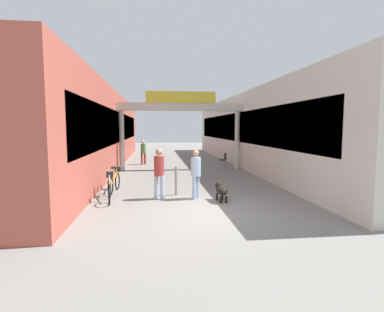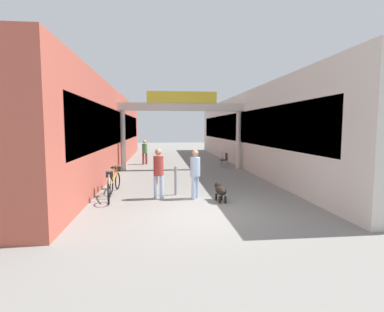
{
  "view_description": "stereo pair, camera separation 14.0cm",
  "coord_description": "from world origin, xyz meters",
  "px_view_note": "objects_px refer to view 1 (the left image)",
  "views": [
    {
      "loc": [
        -1.45,
        -8.28,
        2.45
      ],
      "look_at": [
        0.0,
        3.61,
        1.3
      ],
      "focal_mm": 28.0,
      "sensor_mm": 36.0,
      "label": 1
    },
    {
      "loc": [
        -1.31,
        -8.3,
        2.45
      ],
      "look_at": [
        0.0,
        3.61,
        1.3
      ],
      "focal_mm": 28.0,
      "sensor_mm": 36.0,
      "label": 2
    }
  ],
  "objects_px": {
    "pedestrian_companion": "(159,170)",
    "bicycle_orange_second": "(115,180)",
    "pedestrian_carrying_crate": "(143,151)",
    "dog_on_leash": "(221,190)",
    "bollard_post_metal": "(176,180)",
    "pedestrian_with_dog": "(196,171)",
    "cafe_chair_black_nearer": "(224,159)",
    "cafe_chair_aluminium_farther": "(222,157)",
    "bicycle_silver_nearest": "(110,187)"
  },
  "relations": [
    {
      "from": "bollard_post_metal",
      "to": "cafe_chair_aluminium_farther",
      "type": "bearing_deg",
      "value": 66.86
    },
    {
      "from": "pedestrian_companion",
      "to": "cafe_chair_aluminium_farther",
      "type": "relative_size",
      "value": 1.95
    },
    {
      "from": "pedestrian_companion",
      "to": "pedestrian_carrying_crate",
      "type": "bearing_deg",
      "value": 95.41
    },
    {
      "from": "pedestrian_with_dog",
      "to": "bollard_post_metal",
      "type": "xyz_separation_m",
      "value": [
        -0.63,
        0.65,
        -0.42
      ]
    },
    {
      "from": "bicycle_orange_second",
      "to": "cafe_chair_aluminium_farther",
      "type": "distance_m",
      "value": 9.59
    },
    {
      "from": "pedestrian_with_dog",
      "to": "pedestrian_carrying_crate",
      "type": "xyz_separation_m",
      "value": [
        -2.17,
        9.92,
        -0.05
      ]
    },
    {
      "from": "pedestrian_with_dog",
      "to": "pedestrian_carrying_crate",
      "type": "bearing_deg",
      "value": 102.35
    },
    {
      "from": "bicycle_silver_nearest",
      "to": "pedestrian_carrying_crate",
      "type": "bearing_deg",
      "value": 85.69
    },
    {
      "from": "pedestrian_with_dog",
      "to": "cafe_chair_black_nearer",
      "type": "relative_size",
      "value": 1.9
    },
    {
      "from": "dog_on_leash",
      "to": "bicycle_orange_second",
      "type": "relative_size",
      "value": 0.49
    },
    {
      "from": "pedestrian_with_dog",
      "to": "bicycle_orange_second",
      "type": "height_order",
      "value": "pedestrian_with_dog"
    },
    {
      "from": "pedestrian_with_dog",
      "to": "bicycle_silver_nearest",
      "type": "xyz_separation_m",
      "value": [
        -2.91,
        0.14,
        -0.53
      ]
    },
    {
      "from": "dog_on_leash",
      "to": "cafe_chair_aluminium_farther",
      "type": "relative_size",
      "value": 0.93
    },
    {
      "from": "cafe_chair_black_nearer",
      "to": "cafe_chair_aluminium_farther",
      "type": "relative_size",
      "value": 1.0
    },
    {
      "from": "pedestrian_companion",
      "to": "bicycle_orange_second",
      "type": "xyz_separation_m",
      "value": [
        -1.67,
        1.39,
        -0.56
      ]
    },
    {
      "from": "pedestrian_companion",
      "to": "cafe_chair_aluminium_farther",
      "type": "bearing_deg",
      "value": 64.8
    },
    {
      "from": "pedestrian_companion",
      "to": "bicycle_silver_nearest",
      "type": "xyz_separation_m",
      "value": [
        -1.66,
        0.01,
        -0.56
      ]
    },
    {
      "from": "pedestrian_companion",
      "to": "bicycle_orange_second",
      "type": "bearing_deg",
      "value": 140.24
    },
    {
      "from": "bollard_post_metal",
      "to": "dog_on_leash",
      "type": "bearing_deg",
      "value": -37.71
    },
    {
      "from": "pedestrian_companion",
      "to": "bicycle_orange_second",
      "type": "distance_m",
      "value": 2.25
    },
    {
      "from": "pedestrian_companion",
      "to": "bollard_post_metal",
      "type": "distance_m",
      "value": 0.92
    },
    {
      "from": "pedestrian_with_dog",
      "to": "bollard_post_metal",
      "type": "bearing_deg",
      "value": 134.27
    },
    {
      "from": "pedestrian_carrying_crate",
      "to": "bicycle_orange_second",
      "type": "relative_size",
      "value": 0.96
    },
    {
      "from": "pedestrian_carrying_crate",
      "to": "bicycle_silver_nearest",
      "type": "distance_m",
      "value": 9.81
    },
    {
      "from": "dog_on_leash",
      "to": "cafe_chair_aluminium_farther",
      "type": "height_order",
      "value": "cafe_chair_aluminium_farther"
    },
    {
      "from": "pedestrian_carrying_crate",
      "to": "bicycle_silver_nearest",
      "type": "bearing_deg",
      "value": -94.31
    },
    {
      "from": "pedestrian_carrying_crate",
      "to": "bollard_post_metal",
      "type": "height_order",
      "value": "pedestrian_carrying_crate"
    },
    {
      "from": "pedestrian_companion",
      "to": "pedestrian_carrying_crate",
      "type": "distance_m",
      "value": 9.83
    },
    {
      "from": "dog_on_leash",
      "to": "bicycle_silver_nearest",
      "type": "bearing_deg",
      "value": 170.94
    },
    {
      "from": "bicycle_silver_nearest",
      "to": "cafe_chair_aluminium_farther",
      "type": "height_order",
      "value": "bicycle_silver_nearest"
    },
    {
      "from": "bicycle_orange_second",
      "to": "bollard_post_metal",
      "type": "distance_m",
      "value": 2.45
    },
    {
      "from": "cafe_chair_black_nearer",
      "to": "pedestrian_carrying_crate",
      "type": "bearing_deg",
      "value": 156.51
    },
    {
      "from": "pedestrian_with_dog",
      "to": "cafe_chair_black_nearer",
      "type": "bearing_deg",
      "value": 70.43
    },
    {
      "from": "pedestrian_carrying_crate",
      "to": "bollard_post_metal",
      "type": "bearing_deg",
      "value": -80.58
    },
    {
      "from": "pedestrian_carrying_crate",
      "to": "dog_on_leash",
      "type": "bearing_deg",
      "value": -74.08
    },
    {
      "from": "bicycle_orange_second",
      "to": "cafe_chair_aluminium_farther",
      "type": "relative_size",
      "value": 1.89
    },
    {
      "from": "pedestrian_carrying_crate",
      "to": "dog_on_leash",
      "type": "distance_m",
      "value": 10.79
    },
    {
      "from": "bollard_post_metal",
      "to": "cafe_chair_black_nearer",
      "type": "height_order",
      "value": "bollard_post_metal"
    },
    {
      "from": "pedestrian_companion",
      "to": "bollard_post_metal",
      "type": "height_order",
      "value": "pedestrian_companion"
    },
    {
      "from": "bollard_post_metal",
      "to": "cafe_chair_black_nearer",
      "type": "bearing_deg",
      "value": 64.5
    },
    {
      "from": "cafe_chair_aluminium_farther",
      "to": "cafe_chair_black_nearer",
      "type": "bearing_deg",
      "value": -99.03
    },
    {
      "from": "cafe_chair_black_nearer",
      "to": "bollard_post_metal",
      "type": "bearing_deg",
      "value": -115.5
    },
    {
      "from": "cafe_chair_black_nearer",
      "to": "bicycle_orange_second",
      "type": "bearing_deg",
      "value": -132.27
    },
    {
      "from": "pedestrian_companion",
      "to": "bicycle_silver_nearest",
      "type": "relative_size",
      "value": 1.03
    },
    {
      "from": "dog_on_leash",
      "to": "bicycle_orange_second",
      "type": "bearing_deg",
      "value": 152.02
    },
    {
      "from": "cafe_chair_black_nearer",
      "to": "pedestrian_with_dog",
      "type": "bearing_deg",
      "value": -109.57
    },
    {
      "from": "pedestrian_companion",
      "to": "bollard_post_metal",
      "type": "bearing_deg",
      "value": 40.46
    },
    {
      "from": "bicycle_silver_nearest",
      "to": "cafe_chair_black_nearer",
      "type": "distance_m",
      "value": 9.51
    },
    {
      "from": "pedestrian_carrying_crate",
      "to": "cafe_chair_black_nearer",
      "type": "distance_m",
      "value": 5.39
    },
    {
      "from": "bicycle_silver_nearest",
      "to": "bollard_post_metal",
      "type": "relative_size",
      "value": 1.57
    }
  ]
}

